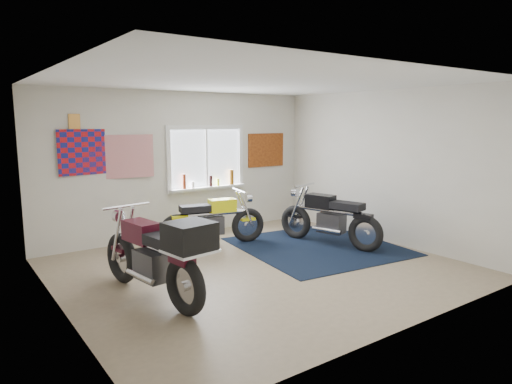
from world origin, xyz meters
TOP-DOWN VIEW (x-y plane):
  - ground at (0.00, 0.00)m, footprint 5.50×5.50m
  - room_shell at (0.00, 0.00)m, footprint 5.50×5.50m
  - navy_rug at (1.50, 0.37)m, footprint 2.78×2.87m
  - window_assembly at (0.50, 2.47)m, footprint 1.66×0.17m
  - oil_bottles at (0.61, 2.40)m, footprint 1.13×0.09m
  - flag_display at (-1.90, 2.48)m, footprint 1.60×0.10m
  - triumph_poster at (1.95, 2.48)m, footprint 0.90×0.03m
  - yellow_triumph at (0.06, 1.49)m, footprint 1.90×0.64m
  - black_chrome_bike at (1.75, 0.35)m, footprint 0.77×1.98m
  - maroon_tourer at (-1.73, -0.29)m, footprint 0.79×2.16m

SIDE VIEW (x-z plane):
  - ground at x=0.00m, z-range 0.00..0.00m
  - navy_rug at x=1.50m, z-range 0.00..0.01m
  - yellow_triumph at x=0.06m, z-range -0.06..0.91m
  - black_chrome_bike at x=1.75m, z-range -0.06..0.97m
  - maroon_tourer at x=-1.73m, z-range 0.02..1.12m
  - oil_bottles at x=0.61m, z-range 0.88..1.18m
  - window_assembly at x=0.50m, z-range 0.74..2.00m
  - triumph_poster at x=1.95m, z-range 1.20..1.90m
  - room_shell at x=0.00m, z-range -1.11..4.39m
  - flag_display at x=-1.90m, z-range 1.56..2.73m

